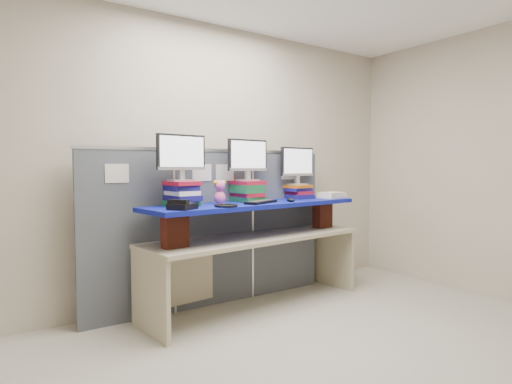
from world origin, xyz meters
TOP-DOWN VIEW (x-y plane):
  - room at (0.00, 0.00)m, footprint 5.00×4.00m
  - cubicle_partition at (-0.00, 1.78)m, footprint 2.60×0.06m
  - desk at (0.30, 1.49)m, footprint 2.33×0.90m
  - brick_pier_left at (-0.61, 1.35)m, footprint 0.22×0.13m
  - brick_pier_right at (1.21, 1.54)m, footprint 0.22×0.13m
  - blue_board at (0.30, 1.49)m, footprint 2.30×0.79m
  - book_stack_left at (-0.46, 1.54)m, footprint 0.28×0.33m
  - book_stack_center at (0.28, 1.61)m, footprint 0.28×0.31m
  - book_stack_right at (0.96, 1.68)m, footprint 0.28×0.30m
  - monitor_left at (-0.46, 1.53)m, footprint 0.46×0.15m
  - monitor_center at (0.28, 1.61)m, footprint 0.46×0.15m
  - monitor_right at (0.97, 1.68)m, footprint 0.46×0.15m
  - keyboard at (0.28, 1.38)m, footprint 0.42×0.30m
  - mouse at (0.61, 1.36)m, footprint 0.08×0.12m
  - desk_phone at (-0.59, 1.25)m, footprint 0.26×0.26m
  - headset at (-0.18, 1.26)m, footprint 0.21×0.21m
  - plush_toy at (-0.10, 1.51)m, footprint 0.13×0.10m
  - binder_stack at (1.31, 1.51)m, footprint 0.29×0.24m

SIDE VIEW (x-z plane):
  - desk at x=0.30m, z-range 0.21..0.90m
  - cubicle_partition at x=0.00m, z-range 0.00..1.53m
  - brick_pier_left at x=-0.61m, z-range 0.69..0.97m
  - brick_pier_right at x=1.21m, z-range 0.69..0.97m
  - blue_board at x=0.30m, z-range 0.97..1.01m
  - headset at x=-0.18m, z-range 1.01..1.04m
  - keyboard at x=0.28m, z-range 1.01..1.04m
  - mouse at x=0.61m, z-range 1.01..1.05m
  - desk_phone at x=-0.59m, z-range 1.00..1.09m
  - binder_stack at x=1.31m, z-range 1.01..1.08m
  - book_stack_right at x=0.96m, z-range 1.01..1.16m
  - book_stack_center at x=0.28m, z-range 1.02..1.22m
  - book_stack_left at x=-0.46m, z-range 1.01..1.23m
  - plush_toy at x=-0.10m, z-range 1.02..1.24m
  - monitor_right at x=0.97m, z-range 1.19..1.59m
  - room at x=0.00m, z-range 0.00..2.80m
  - monitor_center at x=0.28m, z-range 1.25..1.65m
  - monitor_left at x=-0.46m, z-range 1.26..1.66m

